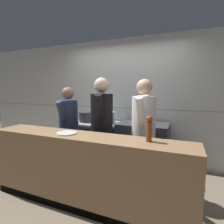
% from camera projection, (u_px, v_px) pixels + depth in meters
% --- Properties ---
extents(ground_plane, '(14.00, 14.00, 0.00)m').
position_uv_depth(ground_plane, '(93.00, 195.00, 2.58)').
color(ground_plane, '#7F705B').
extents(wall_back_tiled, '(8.00, 0.06, 2.60)m').
position_uv_depth(wall_back_tiled, '(125.00, 101.00, 3.78)').
color(wall_back_tiled, silver).
rests_on(wall_back_tiled, ground_plane).
extents(oven_range, '(0.95, 0.71, 0.87)m').
position_uv_depth(oven_range, '(97.00, 142.00, 3.71)').
color(oven_range, '#38383D').
rests_on(oven_range, ground_plane).
extents(prep_counter, '(0.92, 0.65, 0.92)m').
position_uv_depth(prep_counter, '(143.00, 147.00, 3.33)').
color(prep_counter, '#38383D').
rests_on(prep_counter, ground_plane).
extents(pass_counter, '(2.78, 0.45, 0.96)m').
position_uv_depth(pass_counter, '(84.00, 171.00, 2.31)').
color(pass_counter, '#93704C').
rests_on(pass_counter, ground_plane).
extents(stock_pot, '(0.31, 0.31, 0.20)m').
position_uv_depth(stock_pot, '(86.00, 117.00, 3.70)').
color(stock_pot, '#2D2D33').
rests_on(stock_pot, oven_range).
extents(sauce_pot, '(0.35, 0.35, 0.23)m').
position_uv_depth(sauce_pot, '(107.00, 117.00, 3.55)').
color(sauce_pot, '#B7BABF').
rests_on(sauce_pot, oven_range).
extents(plated_dish_main, '(0.27, 0.27, 0.02)m').
position_uv_depth(plated_dish_main, '(67.00, 133.00, 2.33)').
color(plated_dish_main, white).
rests_on(plated_dish_main, pass_counter).
extents(pepper_mill, '(0.07, 0.07, 0.30)m').
position_uv_depth(pepper_mill, '(149.00, 128.00, 1.96)').
color(pepper_mill, brown).
rests_on(pepper_mill, pass_counter).
extents(chef_head_cook, '(0.36, 0.70, 1.59)m').
position_uv_depth(chef_head_cook, '(69.00, 127.00, 3.07)').
color(chef_head_cook, black).
rests_on(chef_head_cook, ground_plane).
extents(chef_sous, '(0.44, 0.75, 1.73)m').
position_uv_depth(chef_sous, '(102.00, 126.00, 2.80)').
color(chef_sous, black).
rests_on(chef_sous, ground_plane).
extents(chef_line, '(0.35, 0.74, 1.70)m').
position_uv_depth(chef_line, '(143.00, 131.00, 2.55)').
color(chef_line, black).
rests_on(chef_line, ground_plane).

